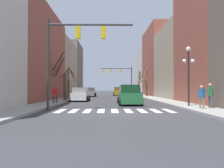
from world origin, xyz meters
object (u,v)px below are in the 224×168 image
at_px(pedestrian_on_left_sidewalk, 210,93).
at_px(street_tree_right_near, 140,83).
at_px(traffic_signal_far, 120,74).
at_px(traffic_signal_near, 72,44).
at_px(car_parked_left_near, 80,95).
at_px(street_tree_left_near, 69,82).
at_px(car_parked_right_mid, 134,93).
at_px(car_parked_left_mid, 90,92).
at_px(street_tree_right_mid, 146,83).
at_px(street_lamp_right_corner, 188,64).
at_px(street_tree_left_far, 62,77).
at_px(car_parked_right_near, 118,92).
at_px(pedestrian_waiting_at_curb, 202,95).
at_px(car_parked_right_far, 129,95).
at_px(pedestrian_crossing_street, 55,93).

distance_m(pedestrian_on_left_sidewalk, street_tree_right_near, 28.94).
bearing_deg(traffic_signal_far, traffic_signal_near, -98.95).
distance_m(car_parked_left_near, street_tree_left_near, 5.59).
distance_m(traffic_signal_near, car_parked_right_mid, 20.65).
distance_m(car_parked_left_mid, street_tree_right_mid, 10.05).
xyz_separation_m(car_parked_right_mid, car_parked_left_mid, (-7.39, 5.34, 0.01)).
bearing_deg(traffic_signal_far, pedestrian_on_left_sidewalk, -81.83).
height_order(street_lamp_right_corner, car_parked_right_mid, street_lamp_right_corner).
distance_m(street_tree_left_far, street_tree_left_near, 4.68).
xyz_separation_m(traffic_signal_near, car_parked_left_mid, (-0.78, 24.53, -3.77)).
distance_m(street_lamp_right_corner, car_parked_right_near, 29.16).
bearing_deg(street_tree_left_near, traffic_signal_far, 63.81).
height_order(car_parked_left_mid, pedestrian_waiting_at_curb, pedestrian_waiting_at_curb).
relative_size(car_parked_right_near, street_tree_right_mid, 0.83).
bearing_deg(street_tree_left_near, car_parked_right_far, -54.25).
xyz_separation_m(pedestrian_crossing_street, pedestrian_waiting_at_curb, (11.13, -5.83, -0.01)).
height_order(car_parked_left_near, pedestrian_waiting_at_curb, pedestrian_waiting_at_curb).
xyz_separation_m(car_parked_left_near, car_parked_right_mid, (7.38, 8.70, 0.01)).
height_order(street_tree_left_far, street_tree_left_near, street_tree_left_far).
bearing_deg(pedestrian_crossing_street, street_lamp_right_corner, 154.81).
height_order(car_parked_right_mid, pedestrian_crossing_street, pedestrian_crossing_street).
distance_m(traffic_signal_near, street_tree_left_far, 11.26).
xyz_separation_m(traffic_signal_near, car_parked_right_near, (4.57, 30.27, -3.72)).
bearing_deg(street_tree_left_far, traffic_signal_near, -74.71).
xyz_separation_m(traffic_signal_near, street_tree_right_near, (8.81, 28.77, -2.06)).
relative_size(pedestrian_on_left_sidewalk, street_tree_left_near, 0.38).
bearing_deg(car_parked_left_near, car_parked_right_far, -136.13).
height_order(car_parked_left_mid, street_tree_left_far, street_tree_left_far).
bearing_deg(street_lamp_right_corner, street_tree_right_near, 89.65).
xyz_separation_m(street_lamp_right_corner, car_parked_left_near, (-9.42, 8.99, -2.61)).
relative_size(traffic_signal_near, street_tree_right_near, 1.25).
relative_size(traffic_signal_far, street_tree_right_mid, 1.37).
relative_size(traffic_signal_far, car_parked_right_far, 1.39).
bearing_deg(pedestrian_on_left_sidewalk, car_parked_left_mid, -162.04).
bearing_deg(street_tree_right_near, car_parked_right_mid, -102.98).
bearing_deg(car_parked_right_far, car_parked_right_mid, -8.81).
distance_m(street_lamp_right_corner, street_tree_left_near, 18.14).
distance_m(traffic_signal_far, car_parked_right_far, 26.75).
distance_m(traffic_signal_near, street_lamp_right_corner, 8.85).
bearing_deg(street_tree_right_near, street_tree_left_far, -123.08).
bearing_deg(street_tree_right_near, car_parked_left_near, -117.70).
distance_m(car_parked_right_far, street_tree_right_near, 24.13).
bearing_deg(pedestrian_on_left_sidewalk, car_parked_right_near, -175.46).
bearing_deg(traffic_signal_near, street_tree_right_near, 72.97).
bearing_deg(car_parked_right_near, car_parked_right_mid, -169.58).
bearing_deg(pedestrian_on_left_sidewalk, car_parked_right_mid, -176.13).
xyz_separation_m(traffic_signal_near, pedestrian_waiting_at_curb, (8.71, -0.64, -3.47)).
bearing_deg(pedestrian_crossing_street, traffic_signal_near, 108.16).
relative_size(pedestrian_crossing_street, street_tree_right_mid, 0.31).
relative_size(pedestrian_on_left_sidewalk, street_tree_right_near, 0.33).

